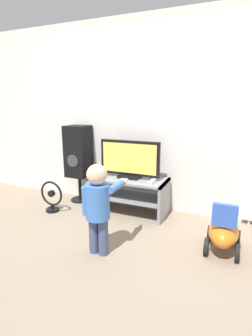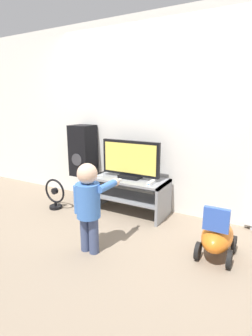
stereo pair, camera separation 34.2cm
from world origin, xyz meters
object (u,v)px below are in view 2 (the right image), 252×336
Objects in this scene: remote_primary at (98,176)px; floor_fan at (55,195)px; television at (130,160)px; ride_on_toy at (217,236)px; child at (89,201)px; speaker_tower at (83,152)px; game_console at (151,183)px.

floor_fan is at bearing -158.13° from remote_primary.
remote_primary is at bearing -155.05° from television.
remote_primary is 0.23× the size of ride_on_toy.
child is at bearing -59.76° from remote_primary.
speaker_tower reaches higher than ride_on_toy.
television reaches higher than ride_on_toy.
speaker_tower reaches higher than game_console.
child is at bearing -103.89° from game_console.
ride_on_toy is (2.26, -0.13, 0.01)m from floor_fan.
game_console is at bearing -10.05° from speaker_tower.
television is at bearing -6.28° from speaker_tower.
ride_on_toy is at bearing -16.96° from speaker_tower.
game_console is at bearing 76.11° from child.
game_console is at bearing 154.34° from ride_on_toy.
ride_on_toy is at bearing -25.66° from game_console.
television is 0.72× the size of speaker_tower.
remote_primary is at bearing 167.46° from ride_on_toy.
child is 2.11× the size of floor_fan.
speaker_tower is (-0.47, 0.28, 0.25)m from remote_primary.
television is 4.95× the size of game_console.
floor_fan is (-1.36, -0.30, -0.31)m from game_console.
television reaches higher than child.
game_console is 0.15× the size of speaker_tower.
speaker_tower reaches higher than remote_primary.
ride_on_toy is (1.27, -0.56, -0.53)m from television.
child reaches higher than floor_fan.
television is 0.50m from remote_primary.
game_console is at bearing -18.67° from television.
television is at bearing 24.95° from remote_primary.
game_console is 1.05m from ride_on_toy.
remote_primary is at bearing 21.87° from floor_fan.
ride_on_toy reaches higher than floor_fan.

